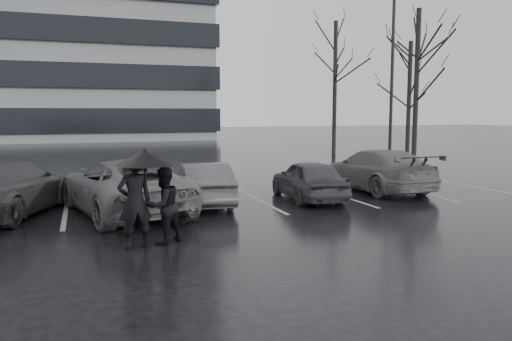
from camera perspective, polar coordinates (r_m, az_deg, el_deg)
The scene contains 14 objects.
ground at distance 13.08m, azimuth 1.29°, elevation -5.28°, with size 160.00×160.00×0.00m, color black.
car_main at distance 15.59m, azimuth 6.00°, elevation -1.04°, with size 1.48×3.68×1.25m, color black.
car_west_a at distance 14.77m, azimuth -6.06°, elevation -1.48°, with size 1.32×3.79×1.25m, color #2B2B2D.
car_west_b at distance 13.87m, azimuth -14.84°, elevation -1.73°, with size 2.44×5.28×1.47m, color #47474A.
car_west_c at distance 14.63m, azimuth -26.82°, elevation -1.74°, with size 2.11×5.18×1.50m, color black.
car_east at distance 17.81m, azimuth 13.49°, elevation 0.08°, with size 2.02×4.98×1.45m, color #47474A.
pedestrian_left at distance 10.20m, azimuth -13.68°, elevation -3.51°, with size 0.68×0.45×1.87m, color black.
pedestrian_right at distance 10.47m, azimuth -10.51°, elevation -3.96°, with size 0.77×0.60×1.59m, color black.
umbrella at distance 10.04m, azimuth -12.62°, elevation 1.45°, with size 1.18×1.18×2.00m.
lamp_post at distance 25.07m, azimuth 15.25°, elevation 9.53°, with size 0.49×0.49×8.88m.
stall_stripes at distance 15.19m, azimuth -4.86°, elevation -3.62°, with size 19.72×5.00×0.00m.
tree_east at distance 27.52m, azimuth 17.85°, elevation 9.03°, with size 0.26×0.26×8.00m, color black.
tree_ne at distance 32.20m, azimuth 17.08°, elevation 7.77°, with size 0.26×0.26×7.00m, color black.
tree_north at distance 32.91m, azimuth 9.00°, elevation 9.25°, with size 0.26×0.26×8.50m, color black.
Camera 1 is at (-4.50, -11.99, 2.70)m, focal length 35.00 mm.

